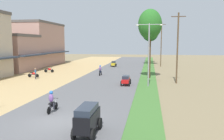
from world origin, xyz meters
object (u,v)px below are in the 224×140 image
object	(u,v)px
streetlamp_far	(150,47)
utility_pole_near	(161,44)
car_hatchback_yellow	(114,64)
parked_motorbike_third	(49,70)
median_tree_second	(150,33)
median_tree_nearest	(150,25)
utility_pole_far	(177,47)
pedestrian_on_shoulder	(35,73)
car_sedan_red	(126,80)
motorbike_ahead_second	(100,71)
median_tree_third	(150,34)
car_van_black	(88,118)
parked_motorbike_second	(33,74)
motorbike_foreground_rider	(52,102)
streetlamp_near	(149,50)
streetlamp_mid	(149,45)

from	to	relation	value
streetlamp_far	utility_pole_near	bearing A→B (deg)	-78.76
utility_pole_near	car_hatchback_yellow	distance (m)	11.55
parked_motorbike_third	median_tree_second	xyz separation A→B (m)	(17.62, 17.94, 7.04)
median_tree_nearest	utility_pole_far	bearing A→B (deg)	-45.79
parked_motorbike_third	pedestrian_on_shoulder	size ratio (longest dim) A/B	1.11
car_sedan_red	median_tree_nearest	bearing A→B (deg)	66.49
motorbike_ahead_second	utility_pole_far	bearing A→B (deg)	-23.34
median_tree_third	car_van_black	world-z (taller)	median_tree_third
utility_pole_far	median_tree_third	bearing A→B (deg)	96.80
utility_pole_far	car_sedan_red	xyz separation A→B (m)	(-6.38, -2.73, -4.01)
parked_motorbike_second	motorbike_foreground_rider	distance (m)	18.79
median_tree_third	car_van_black	distance (m)	49.24
utility_pole_near	streetlamp_far	bearing A→B (deg)	101.24
parked_motorbike_second	streetlamp_far	world-z (taller)	streetlamp_far
median_tree_third	streetlamp_near	bearing A→B (deg)	-89.98
median_tree_nearest	streetlamp_near	xyz separation A→B (m)	(-0.05, -6.57, -3.48)
median_tree_third	streetlamp_mid	world-z (taller)	median_tree_third
streetlamp_mid	utility_pole_far	distance (m)	14.58
car_hatchback_yellow	pedestrian_on_shoulder	bearing A→B (deg)	-114.05
parked_motorbike_second	streetlamp_mid	xyz separation A→B (m)	(17.34, 12.94, 4.25)
pedestrian_on_shoulder	motorbike_ahead_second	distance (m)	9.93
motorbike_foreground_rider	streetlamp_far	bearing A→B (deg)	81.75
median_tree_second	median_tree_third	distance (m)	5.66
median_tree_third	car_sedan_red	bearing A→B (deg)	-94.68
streetlamp_near	streetlamp_far	world-z (taller)	streetlamp_near
utility_pole_far	parked_motorbike_third	bearing A→B (deg)	161.71
motorbike_ahead_second	motorbike_foreground_rider	bearing A→B (deg)	-88.05
streetlamp_far	car_sedan_red	xyz separation A→B (m)	(-2.74, -36.88, -3.56)
median_tree_nearest	streetlamp_near	bearing A→B (deg)	-90.44
utility_pole_far	pedestrian_on_shoulder	bearing A→B (deg)	-179.21
parked_motorbike_third	car_van_black	size ratio (longest dim) A/B	0.75
parked_motorbike_third	median_tree_second	size ratio (longest dim) A/B	0.19
median_tree_nearest	streetlamp_far	distance (m)	30.67
car_van_black	motorbike_foreground_rider	distance (m)	5.19
streetlamp_far	motorbike_ahead_second	size ratio (longest dim) A/B	4.06
utility_pole_near	utility_pole_far	bearing A→B (deg)	-87.09
median_tree_third	streetlamp_near	size ratio (longest dim) A/B	1.20
parked_motorbike_second	median_tree_third	world-z (taller)	median_tree_third
streetlamp_far	motorbike_foreground_rider	bearing A→B (deg)	-98.25
median_tree_second	streetlamp_mid	bearing A→B (deg)	-90.37
streetlamp_far	car_van_black	world-z (taller)	streetlamp_far
car_sedan_red	utility_pole_far	bearing A→B (deg)	23.16
parked_motorbike_third	utility_pole_far	distance (m)	22.71
utility_pole_far	car_van_black	world-z (taller)	utility_pole_far
parked_motorbike_second	motorbike_foreground_rider	xyz separation A→B (m)	(10.27, -15.73, 0.30)
streetlamp_far	motorbike_ahead_second	world-z (taller)	streetlamp_far
streetlamp_near	car_sedan_red	xyz separation A→B (m)	(-2.74, 0.15, -3.67)
median_tree_nearest	motorbike_ahead_second	world-z (taller)	median_tree_nearest
median_tree_second	streetlamp_near	world-z (taller)	median_tree_second
median_tree_nearest	utility_pole_far	distance (m)	6.03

